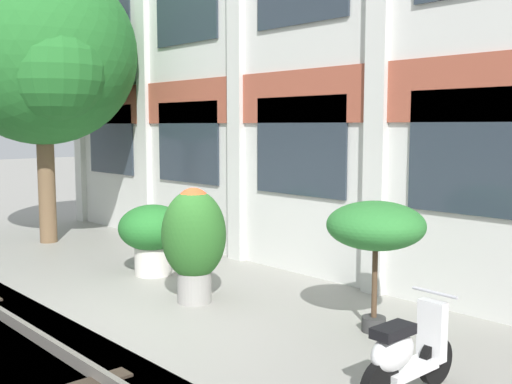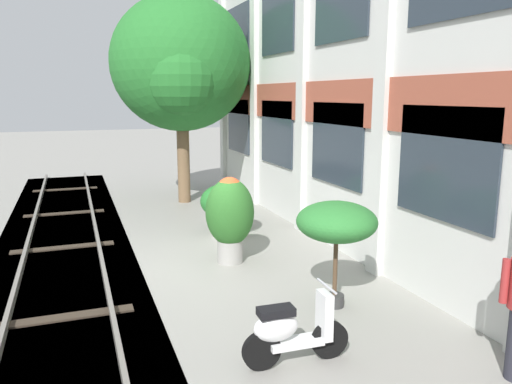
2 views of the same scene
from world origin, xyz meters
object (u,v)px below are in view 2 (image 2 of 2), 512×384
(broadleaf_tree, at_px, (181,67))
(potted_plant_ribbed_drum, at_px, (230,213))
(scooter_second_parked, at_px, (291,331))
(potted_plant_terracotta_small, at_px, (337,223))
(potted_plant_glazed_jar, at_px, (226,205))

(broadleaf_tree, xyz_separation_m, potted_plant_ribbed_drum, (5.91, -0.36, -3.06))
(potted_plant_ribbed_drum, relative_size, scooter_second_parked, 1.23)
(potted_plant_terracotta_small, relative_size, potted_plant_glazed_jar, 1.35)
(potted_plant_ribbed_drum, xyz_separation_m, scooter_second_parked, (3.91, -0.44, -0.56))
(potted_plant_glazed_jar, xyz_separation_m, scooter_second_parked, (5.74, -0.91, -0.31))
(potted_plant_terracotta_small, bearing_deg, broadleaf_tree, -176.34)
(broadleaf_tree, height_order, potted_plant_terracotta_small, broadleaf_tree)
(potted_plant_ribbed_drum, bearing_deg, scooter_second_parked, -6.39)
(potted_plant_glazed_jar, bearing_deg, potted_plant_ribbed_drum, -14.37)
(potted_plant_terracotta_small, distance_m, scooter_second_parked, 2.10)
(potted_plant_glazed_jar, bearing_deg, potted_plant_terracotta_small, 5.65)
(scooter_second_parked, bearing_deg, potted_plant_terracotta_small, 47.04)
(broadleaf_tree, bearing_deg, potted_plant_ribbed_drum, -3.49)
(broadleaf_tree, bearing_deg, potted_plant_glazed_jar, 1.51)
(potted_plant_ribbed_drum, bearing_deg, broadleaf_tree, 176.51)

